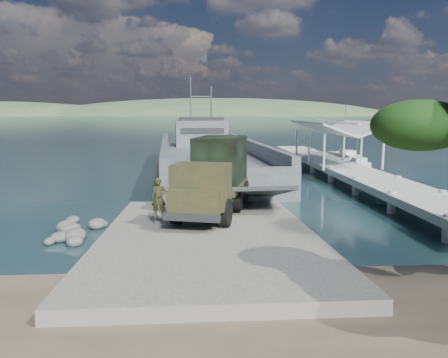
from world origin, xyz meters
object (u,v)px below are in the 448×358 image
soldier (159,206)px  landing_craft (209,163)px  sailboat_far (344,156)px  sailboat_near (356,163)px  pier (339,160)px  military_truck (215,175)px

soldier → landing_craft: bearing=79.7°
sailboat_far → sailboat_near: bearing=-107.0°
pier → military_truck: (-12.49, -15.60, 0.98)m
sailboat_near → pier: bearing=-121.8°
military_truck → sailboat_far: 36.07m
military_truck → sailboat_near: size_ratio=1.55×
sailboat_far → soldier: bearing=-130.6°
landing_craft → sailboat_far: 21.07m
landing_craft → sailboat_near: (16.92, 3.68, -0.59)m
landing_craft → sailboat_near: size_ratio=6.30×
landing_craft → sailboat_far: bearing=27.8°
pier → sailboat_far: (5.91, 15.35, -1.22)m
soldier → sailboat_near: sailboat_near is taller
landing_craft → military_truck: landing_craft is taller
military_truck → landing_craft: bearing=104.1°
soldier → sailboat_far: sailboat_far is taller
sailboat_far → landing_craft: bearing=-157.1°
pier → sailboat_near: sailboat_near is taller
military_truck → soldier: 4.31m
military_truck → soldier: bearing=-119.8°
pier → military_truck: 20.01m
military_truck → soldier: (-2.95, -2.95, -1.07)m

